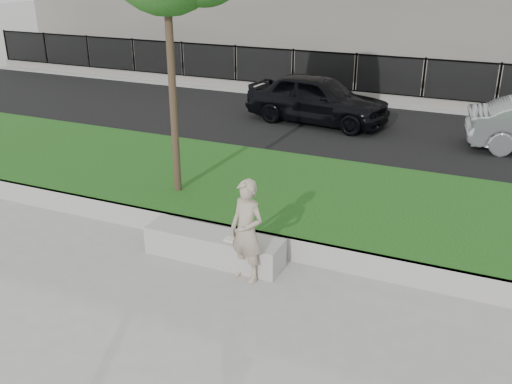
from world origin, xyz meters
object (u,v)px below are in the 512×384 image
at_px(stone_bench, 214,246).
at_px(man, 247,231).
at_px(car_dark, 318,99).
at_px(book, 231,240).

bearing_deg(stone_bench, man, -23.52).
distance_m(man, car_dark, 8.82).
bearing_deg(book, car_dark, 103.46).
relative_size(stone_bench, car_dark, 0.55).
distance_m(stone_bench, book, 0.45).
bearing_deg(book, man, -26.68).
distance_m(man, book, 0.53).
bearing_deg(stone_bench, book, -15.57).
distance_m(stone_bench, man, 0.98).
bearing_deg(man, car_dark, 118.62).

